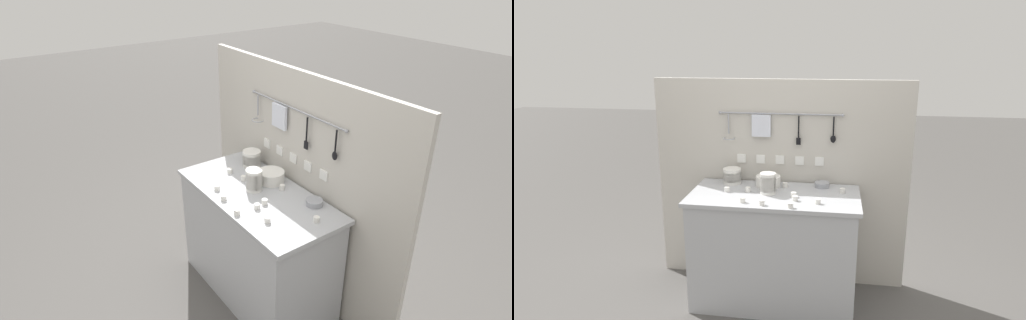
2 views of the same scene
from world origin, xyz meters
The scene contains 17 objects.
ground_plane centered at (0.00, 0.00, 0.00)m, with size 20.00×20.00×0.00m, color #514F4C.
counter centered at (0.00, 0.00, 0.45)m, with size 1.28×0.62×0.89m.
back_wall centered at (0.00, 0.35, 0.86)m, with size 2.08×0.11×1.72m.
bowl_stack_wide_centre centered at (-0.05, 0.01, 0.97)m, with size 0.12×0.12×0.16m.
bowl_stack_back_corner centered at (-0.37, 0.21, 0.95)m, with size 0.14×0.14×0.13m.
plate_stack centered at (-0.07, 0.18, 0.93)m, with size 0.20×0.20×0.09m.
steel_mixing_bowl centered at (0.35, 0.22, 0.91)m, with size 0.12×0.12×0.04m.
cup_mid_row centered at (0.33, -0.16, 0.91)m, with size 0.04×0.04×0.04m.
cup_back_right centered at (0.15, -0.27, 0.91)m, with size 0.04×0.04×0.04m.
cup_front_left centered at (0.06, 0.17, 0.91)m, with size 0.04×0.04×0.04m.
cup_front_right centered at (-0.21, 0.02, 0.91)m, with size 0.04×0.04×0.04m.
cup_centre centered at (-0.05, -0.24, 0.91)m, with size 0.04×0.04×0.04m.
cup_beside_plates centered at (0.17, -0.12, 0.91)m, with size 0.04×0.04×0.04m.
cup_edge_far centered at (-0.37, 0.00, 0.91)m, with size 0.04×0.04×0.04m.
cup_by_caddy centered at (-0.20, -0.21, 0.91)m, with size 0.04×0.04×0.04m.
cup_back_left centered at (0.15, -0.05, 0.91)m, with size 0.04×0.04×0.04m.
cup_edge_near centered at (0.51, 0.10, 0.91)m, with size 0.04×0.04×0.04m.
Camera 2 is at (0.43, -3.02, 1.96)m, focal length 30.00 mm.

